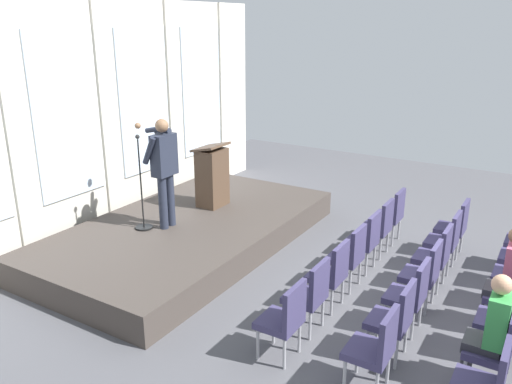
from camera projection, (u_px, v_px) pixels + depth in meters
name	position (u px, v px, depth m)	size (l,w,h in m)	color
ground_plane	(432.00, 310.00, 6.85)	(15.17, 15.17, 0.00)	#4C4C51
rear_partition	(109.00, 117.00, 9.13)	(8.91, 0.14, 4.03)	beige
stage_platform	(189.00, 232.00, 8.80)	(5.29, 2.90, 0.44)	#3F3833
speaker	(164.00, 165.00, 8.17)	(0.51, 0.69, 1.78)	#232838
mic_stand	(143.00, 209.00, 8.30)	(0.28, 0.28, 1.55)	black
lectern	(212.00, 176.00, 9.30)	(0.60, 0.48, 1.16)	#4C3828
chair_r0_c0	(285.00, 316.00, 5.72)	(0.46, 0.44, 0.94)	#99999E
chair_r0_c1	(311.00, 292.00, 6.23)	(0.46, 0.44, 0.94)	#99999E
chair_r0_c2	(332.00, 271.00, 6.75)	(0.46, 0.44, 0.94)	#99999E
chair_r0_c3	(350.00, 253.00, 7.27)	(0.46, 0.44, 0.94)	#99999E
chair_r0_c4	(366.00, 238.00, 7.79)	(0.46, 0.44, 0.94)	#99999E
chair_r0_c5	(380.00, 224.00, 8.30)	(0.46, 0.44, 0.94)	#99999E
chair_r0_c6	(392.00, 213.00, 8.82)	(0.46, 0.44, 0.94)	#99999E
chair_r1_c0	(376.00, 346.00, 5.20)	(0.46, 0.44, 0.94)	#99999E
chair_r1_c1	(395.00, 316.00, 5.72)	(0.46, 0.44, 0.94)	#99999E
chair_r1_c2	(411.00, 292.00, 6.23)	(0.46, 0.44, 0.94)	#99999E
chair_r1_c3	(425.00, 271.00, 6.75)	(0.46, 0.44, 0.94)	#99999E
chair_r1_c4	(437.00, 253.00, 7.27)	(0.46, 0.44, 0.94)	#99999E
chair_r1_c5	(447.00, 238.00, 7.79)	(0.46, 0.44, 0.94)	#99999E
chair_r1_c6	(456.00, 224.00, 8.30)	(0.46, 0.44, 0.94)	#99999E
chair_r2_c0	(487.00, 382.00, 4.68)	(0.46, 0.44, 0.94)	#99999E
chair_r2_c1	(497.00, 346.00, 5.20)	(0.46, 0.44, 0.94)	#99999E
audience_r2_c1	(491.00, 327.00, 5.18)	(0.36, 0.39, 1.31)	#2D2D33
chair_r2_c2	(505.00, 316.00, 5.72)	(0.46, 0.44, 0.94)	#99999E
chair_r2_c3	(512.00, 292.00, 6.23)	(0.46, 0.44, 0.94)	#99999E
audience_r2_c3	(508.00, 274.00, 6.21)	(0.36, 0.39, 1.36)	#2D2D33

